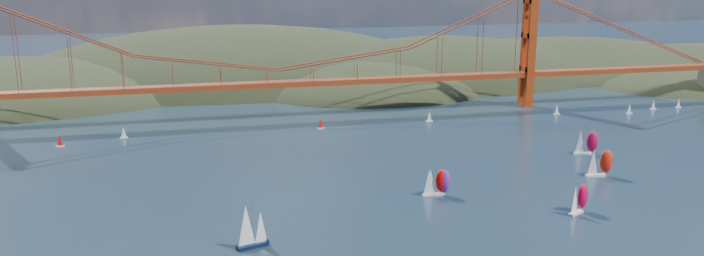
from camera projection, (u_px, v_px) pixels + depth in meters
name	position (u px, v px, depth m)	size (l,w,h in m)	color
headlands	(332.00, 100.00, 411.82)	(725.00, 225.00, 96.00)	black
bridge	(274.00, 46.00, 297.73)	(552.00, 12.00, 55.00)	maroon
sloop_navy	(251.00, 227.00, 165.83)	(8.33, 5.90, 12.29)	black
racer_0	(435.00, 182.00, 203.47)	(7.90, 3.20, 9.10)	silver
racer_1	(579.00, 198.00, 189.00)	(8.15, 6.26, 9.22)	silver
racer_2	(599.00, 162.00, 221.91)	(8.83, 3.87, 10.02)	white
racer_3	(586.00, 142.00, 247.55)	(8.58, 4.87, 9.62)	white
racer_rwb	(437.00, 182.00, 203.83)	(7.99, 4.28, 8.96)	silver
distant_boat_2	(60.00, 141.00, 258.28)	(3.00, 2.00, 4.70)	silver
distant_boat_3	(124.00, 132.00, 270.86)	(3.00, 2.00, 4.70)	silver
distant_boat_4	(557.00, 109.00, 313.27)	(3.00, 2.00, 4.70)	silver
distant_boat_5	(629.00, 109.00, 314.53)	(3.00, 2.00, 4.70)	silver
distant_boat_6	(653.00, 104.00, 324.19)	(3.00, 2.00, 4.70)	silver
distant_boat_7	(679.00, 103.00, 327.80)	(3.00, 2.00, 4.70)	silver
distant_boat_8	(429.00, 116.00, 298.99)	(3.00, 2.00, 4.70)	silver
distant_boat_9	(321.00, 123.00, 286.08)	(3.00, 2.00, 4.70)	silver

